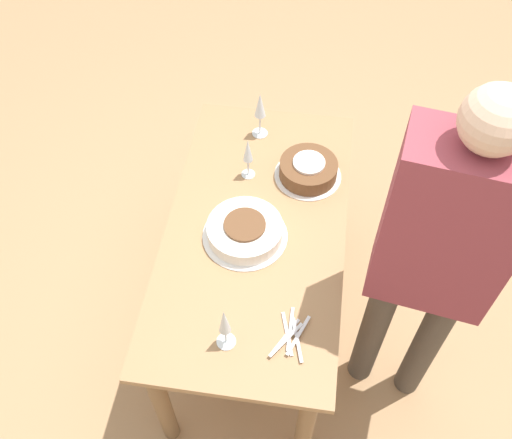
# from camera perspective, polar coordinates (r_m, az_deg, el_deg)

# --- Properties ---
(ground_plane) EXTENTS (12.00, 12.00, 0.00)m
(ground_plane) POSITION_cam_1_polar(r_m,az_deg,el_deg) (2.92, 0.00, -9.58)
(ground_plane) COLOR #A87F56
(dining_table) EXTENTS (1.40, 0.72, 0.74)m
(dining_table) POSITION_cam_1_polar(r_m,az_deg,el_deg) (2.39, 0.00, -2.68)
(dining_table) COLOR #9E754C
(dining_table) RESTS_ON ground_plane
(cake_center_white) EXTENTS (0.34, 0.34, 0.08)m
(cake_center_white) POSITION_cam_1_polar(r_m,az_deg,el_deg) (2.23, -1.12, -1.13)
(cake_center_white) COLOR white
(cake_center_white) RESTS_ON dining_table
(cake_front_chocolate) EXTENTS (0.29, 0.29, 0.09)m
(cake_front_chocolate) POSITION_cam_1_polar(r_m,az_deg,el_deg) (2.44, 5.25, 4.99)
(cake_front_chocolate) COLOR white
(cake_front_chocolate) RESTS_ON dining_table
(wine_glass_near) EXTENTS (0.06, 0.06, 0.21)m
(wine_glass_near) POSITION_cam_1_polar(r_m,az_deg,el_deg) (2.37, -0.81, 6.71)
(wine_glass_near) COLOR silver
(wine_glass_near) RESTS_ON dining_table
(wine_glass_far) EXTENTS (0.07, 0.07, 0.23)m
(wine_glass_far) POSITION_cam_1_polar(r_m,az_deg,el_deg) (2.54, 0.41, 11.15)
(wine_glass_far) COLOR silver
(wine_glass_far) RESTS_ON dining_table
(wine_glass_extra) EXTENTS (0.07, 0.07, 0.22)m
(wine_glass_extra) POSITION_cam_1_polar(r_m,az_deg,el_deg) (1.90, -3.17, -10.32)
(wine_glass_extra) COLOR silver
(wine_glass_extra) RESTS_ON dining_table
(fork_pile) EXTENTS (0.21, 0.13, 0.02)m
(fork_pile) POSITION_cam_1_polar(r_m,az_deg,el_deg) (2.03, 3.49, -11.51)
(fork_pile) COLOR silver
(fork_pile) RESTS_ON dining_table
(person_cutting) EXTENTS (0.28, 0.43, 1.70)m
(person_cutting) POSITION_cam_1_polar(r_m,az_deg,el_deg) (1.96, 17.68, -3.10)
(person_cutting) COLOR #4C4238
(person_cutting) RESTS_ON ground_plane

